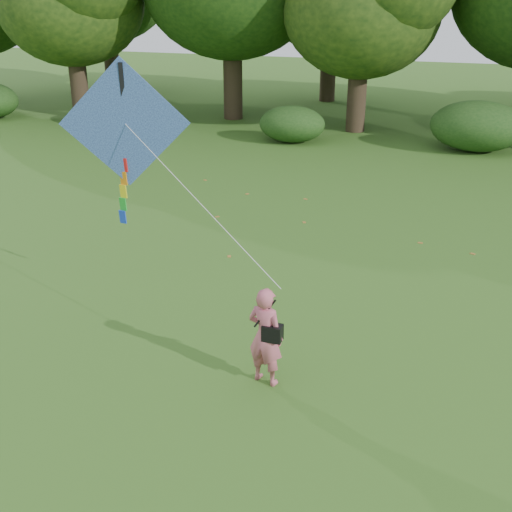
% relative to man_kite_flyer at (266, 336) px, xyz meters
% --- Properties ---
extents(ground, '(100.00, 100.00, 0.00)m').
position_rel_man_kite_flyer_xyz_m(ground, '(-0.34, -0.61, -0.81)').
color(ground, '#265114').
rests_on(ground, ground).
extents(man_kite_flyer, '(0.66, 0.51, 1.62)m').
position_rel_man_kite_flyer_xyz_m(man_kite_flyer, '(0.00, 0.00, 0.00)').
color(man_kite_flyer, '#BF596B').
rests_on(man_kite_flyer, ground).
extents(crossbody_bag, '(0.43, 0.20, 0.68)m').
position_rel_man_kite_flyer_xyz_m(crossbody_bag, '(0.12, -0.03, 0.11)').
color(crossbody_bag, black).
rests_on(crossbody_bag, ground).
extents(flying_kite, '(4.75, 2.56, 3.14)m').
position_rel_man_kite_flyer_xyz_m(flying_kite, '(-3.38, 2.06, 2.61)').
color(flying_kite, '#2742AD').
rests_on(flying_kite, ground).
extents(shrub_band, '(39.15, 3.22, 1.88)m').
position_rel_man_kite_flyer_xyz_m(shrub_band, '(-1.06, 16.99, 0.05)').
color(shrub_band, '#264919').
rests_on(shrub_band, ground).
extents(fallen_leaves, '(11.07, 8.99, 0.01)m').
position_rel_man_kite_flyer_xyz_m(fallen_leaves, '(-0.29, 6.66, -0.80)').
color(fallen_leaves, '#996529').
rests_on(fallen_leaves, ground).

